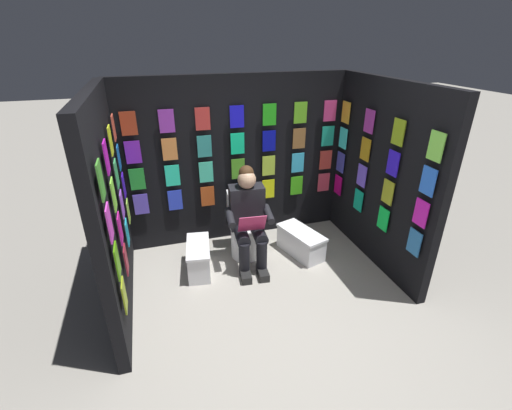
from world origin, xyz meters
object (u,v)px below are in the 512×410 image
object	(u,v)px
person_reading	(249,218)
toilet	(245,229)
comic_longbox_far	(301,242)
comic_longbox_near	(199,258)

from	to	relation	value
person_reading	toilet	bearing A→B (deg)	-89.30
comic_longbox_far	comic_longbox_near	bearing A→B (deg)	-17.09
toilet	comic_longbox_near	bearing A→B (deg)	26.17
comic_longbox_near	person_reading	bearing A→B (deg)	-170.66
toilet	person_reading	bearing A→B (deg)	90.70
toilet	comic_longbox_far	xyz separation A→B (m)	(-0.65, 0.24, -0.17)
toilet	person_reading	distance (m)	0.35
comic_longbox_near	comic_longbox_far	distance (m)	1.27
comic_longbox_near	comic_longbox_far	bearing A→B (deg)	-172.01
person_reading	comic_longbox_near	bearing A→B (deg)	6.48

